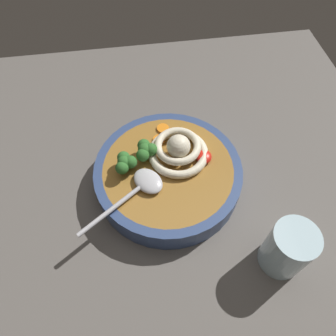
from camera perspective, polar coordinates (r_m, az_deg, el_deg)
table_slab at (r=64.13cm, az=2.19°, el=-3.73°), size 92.40×92.40×3.39cm
soup_bowl at (r=60.68cm, az=0.00°, el=-1.28°), size 27.79×27.79×5.03cm
noodle_pile at (r=59.20cm, az=1.91°, el=3.34°), size 12.56×12.32×5.05cm
soup_spoon at (r=55.86cm, az=-4.69°, el=-3.19°), size 12.56×16.09×1.60cm
chili_sauce_dollop at (r=59.60cm, az=6.41°, el=2.10°), size 3.42×3.07×1.54cm
broccoli_floret_right at (r=58.28cm, az=-4.09°, el=3.24°), size 4.72×4.06×3.73cm
broccoli_floret_center at (r=57.06cm, az=-7.76°, el=0.97°), size 4.63×3.99×3.66cm
carrot_slice_beside_noodles at (r=64.30cm, az=-0.93°, el=7.15°), size 2.44×2.44×0.42cm
carrot_slice_near_spoon at (r=62.43cm, az=-1.65°, el=5.13°), size 2.38×2.38×0.41cm
drinking_glass at (r=54.98cm, az=20.77°, el=-13.49°), size 7.18×7.18×10.09cm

